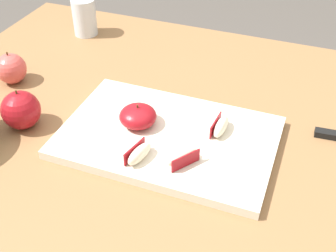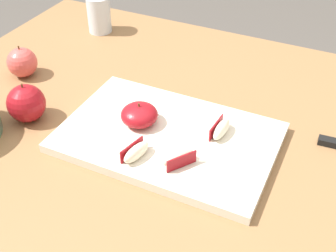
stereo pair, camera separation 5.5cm
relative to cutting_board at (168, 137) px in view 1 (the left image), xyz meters
name	(u,v)px [view 1 (the left image)]	position (x,y,z in m)	size (l,w,h in m)	color
dining_table	(181,160)	(0.01, 0.06, -0.11)	(1.30, 0.94, 0.77)	brown
cutting_board	(168,137)	(0.00, 0.00, 0.00)	(0.43, 0.28, 0.02)	beige
apple_half_skin_up	(138,116)	(-0.07, 0.01, 0.03)	(0.08, 0.08, 0.05)	maroon
apple_wedge_back	(139,153)	(-0.02, -0.09, 0.02)	(0.04, 0.07, 0.03)	#F4EACC
apple_wedge_right	(182,157)	(0.06, -0.07, 0.02)	(0.06, 0.07, 0.03)	#F4EACC
apple_wedge_front	(221,126)	(0.10, 0.04, 0.02)	(0.03, 0.07, 0.03)	#F4EACC
whole_apple_red_delicious	(21,110)	(-0.31, -0.06, 0.03)	(0.08, 0.08, 0.09)	maroon
whole_apple_pink_lady	(11,69)	(-0.44, 0.08, 0.03)	(0.07, 0.07, 0.08)	#D14C47
drinking_glass_water	(84,17)	(-0.40, 0.37, 0.04)	(0.07, 0.07, 0.10)	silver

